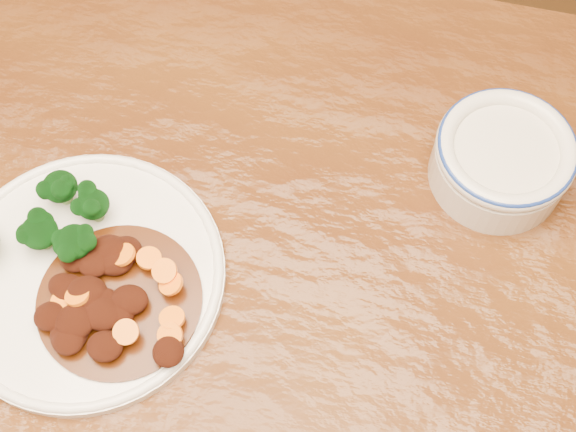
# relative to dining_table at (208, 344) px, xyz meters

# --- Properties ---
(dining_table) EXTENTS (1.57, 1.03, 0.75)m
(dining_table) POSITION_rel_dining_table_xyz_m (0.00, 0.00, 0.00)
(dining_table) COLOR #572F0F
(dining_table) RESTS_ON ground
(dinner_plate) EXTENTS (0.27, 0.27, 0.02)m
(dinner_plate) POSITION_rel_dining_table_xyz_m (-0.11, 0.02, 0.09)
(dinner_plate) COLOR white
(dinner_plate) RESTS_ON dining_table
(broccoli_florets) EXTENTS (0.13, 0.10, 0.04)m
(broccoli_florets) POSITION_rel_dining_table_xyz_m (-0.16, 0.06, 0.12)
(broccoli_florets) COLOR #72954D
(broccoli_florets) RESTS_ON dinner_plate
(mince_stew) EXTENTS (0.15, 0.15, 0.03)m
(mince_stew) POSITION_rel_dining_table_xyz_m (-0.09, -0.00, 0.10)
(mince_stew) COLOR #3F1B06
(mince_stew) RESTS_ON dinner_plate
(dip_bowl) EXTENTS (0.14, 0.14, 0.06)m
(dip_bowl) POSITION_rel_dining_table_xyz_m (0.27, 0.19, 0.11)
(dip_bowl) COLOR beige
(dip_bowl) RESTS_ON dining_table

